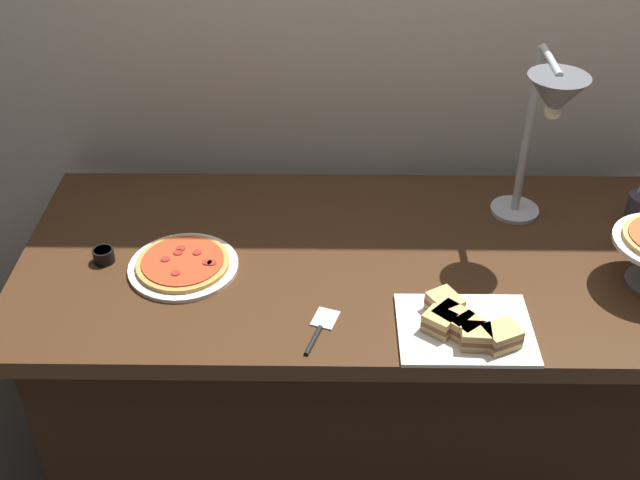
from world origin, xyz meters
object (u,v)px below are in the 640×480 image
at_px(pizza_plate_front, 183,265).
at_px(sauce_cup_near, 104,255).
at_px(serving_spatula, 320,329).
at_px(heat_lamp, 549,110).
at_px(sandwich_platter, 464,326).

bearing_deg(pizza_plate_front, sauce_cup_near, 172.43).
bearing_deg(serving_spatula, heat_lamp, 33.42).
height_order(heat_lamp, sauce_cup_near, heat_lamp).
height_order(sauce_cup_near, serving_spatula, sauce_cup_near).
distance_m(sandwich_platter, serving_spatula, 0.34).
xyz_separation_m(sauce_cup_near, serving_spatula, (0.58, -0.26, -0.02)).
bearing_deg(heat_lamp, serving_spatula, -146.58).
distance_m(pizza_plate_front, serving_spatula, 0.43).
bearing_deg(sandwich_platter, serving_spatula, 178.48).
bearing_deg(sandwich_platter, pizza_plate_front, 160.94).
distance_m(sandwich_platter, sauce_cup_near, 0.96).
relative_size(sandwich_platter, serving_spatula, 1.88).
relative_size(sauce_cup_near, serving_spatula, 0.33).
xyz_separation_m(pizza_plate_front, sauce_cup_near, (-0.22, 0.03, 0.01)).
xyz_separation_m(heat_lamp, pizza_plate_front, (-0.93, -0.14, -0.39)).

